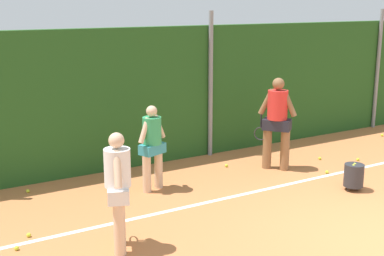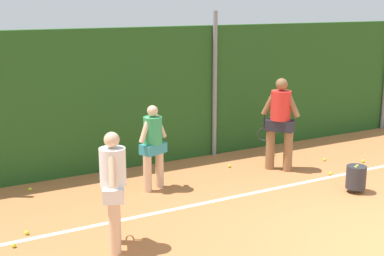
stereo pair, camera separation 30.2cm
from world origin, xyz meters
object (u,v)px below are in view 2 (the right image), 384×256
Objects in this scene: ball_hopper at (356,177)px; player_foreground_near at (113,184)px; player_backcourt_far at (153,143)px; tennis_ball_12 at (287,155)px; tennis_ball_2 at (363,161)px; tennis_ball_3 at (330,173)px; tennis_ball_9 at (324,160)px; tennis_ball_4 at (14,245)px; tennis_ball_6 at (229,166)px; tennis_ball_10 at (30,189)px; player_midcourt at (280,119)px; tennis_ball_1 at (27,233)px.

player_foreground_near is at bearing -179.84° from ball_hopper.
tennis_ball_12 is (3.51, 0.49, -0.86)m from player_backcourt_far.
tennis_ball_2 is 1.26m from tennis_ball_3.
player_backcourt_far is 4.12m from tennis_ball_9.
tennis_ball_4 is (-6.21, -0.27, 0.00)m from tennis_ball_3.
tennis_ball_10 is (-3.99, 0.58, 0.00)m from tennis_ball_6.
ball_hopper is 2.44m from tennis_ball_12.
tennis_ball_2 is at bearing -142.95° from player_midcourt.
tennis_ball_9 is (0.85, 1.74, -0.26)m from ball_hopper.
tennis_ball_6 is (-2.74, 1.09, 0.00)m from tennis_ball_2.
tennis_ball_12 is (4.98, 2.41, -0.92)m from player_foreground_near.
player_foreground_near is 6.35m from tennis_ball_2.
ball_hopper is at bearing -68.31° from player_foreground_near.
tennis_ball_4 is (-2.74, -1.22, -0.86)m from player_backcourt_far.
tennis_ball_12 is (0.05, 1.45, 0.00)m from tennis_ball_3.
tennis_ball_9 is (2.08, -0.61, 0.00)m from tennis_ball_6.
player_midcourt is at bearing 165.81° from tennis_ball_2.
tennis_ball_2 is (7.18, 0.22, 0.00)m from tennis_ball_1.
tennis_ball_3 is at bearing 144.95° from player_backcourt_far.
tennis_ball_1 is (-5.67, 1.03, -0.26)m from ball_hopper.
tennis_ball_10 is at bearing 76.71° from tennis_ball_1.
tennis_ball_10 is (-6.73, 1.67, 0.00)m from tennis_ball_2.
tennis_ball_2 and tennis_ball_12 have the same top height.
tennis_ball_12 is (6.25, 1.72, 0.00)m from tennis_ball_4.
tennis_ball_2 is (6.16, 1.26, -0.92)m from player_foreground_near.
player_foreground_near is 25.68× the size of tennis_ball_10.
player_midcourt is 28.99× the size of tennis_ball_3.
tennis_ball_3 is (3.46, -0.95, -0.86)m from player_backcourt_far.
player_foreground_near is 4.58m from player_midcourt.
tennis_ball_4 is at bearing 173.42° from ball_hopper.
player_backcourt_far is 3.76m from ball_hopper.
player_foreground_near is 1.07× the size of player_backcourt_far.
tennis_ball_12 is at bearing -42.63° from player_foreground_near.
tennis_ball_9 is (-0.66, 0.49, 0.00)m from tennis_ball_2.
player_foreground_near reaches higher than player_backcourt_far.
tennis_ball_3 is 1.00× the size of tennis_ball_6.
tennis_ball_4 is at bearing 82.80° from player_foreground_near.
tennis_ball_10 is at bearing 160.30° from tennis_ball_3.
tennis_ball_6 is at bearing -8.29° from tennis_ball_10.
player_backcourt_far is at bearing 164.60° from tennis_ball_3.
ball_hopper is 1.97m from tennis_ball_2.
player_midcourt is at bearing 10.84° from tennis_ball_4.
tennis_ball_2 is at bearing 39.72° from ball_hopper.
ball_hopper reaches higher than tennis_ball_3.
tennis_ball_3 is at bearing -42.51° from tennis_ball_6.
tennis_ball_12 is (6.00, 1.37, 0.00)m from tennis_ball_1.
player_midcourt is 5.06m from tennis_ball_10.
player_foreground_near is 1.71m from tennis_ball_4.
ball_hopper reaches higher than tennis_ball_1.
tennis_ball_9 is (6.77, 1.05, 0.00)m from tennis_ball_4.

